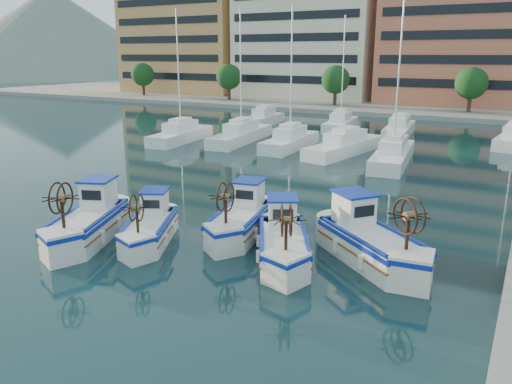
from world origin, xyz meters
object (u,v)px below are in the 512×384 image
fishing_boat_a (89,220)px  fishing_boat_e (369,240)px  fishing_boat_c (242,217)px  fishing_boat_d (283,240)px  fishing_boat_b (150,225)px

fishing_boat_a → fishing_boat_e: 11.83m
fishing_boat_c → fishing_boat_e: (5.80, -0.12, 0.08)m
fishing_boat_d → fishing_boat_e: size_ratio=0.93×
fishing_boat_c → fishing_boat_d: bearing=-40.8°
fishing_boat_a → fishing_boat_d: 8.56m
fishing_boat_c → fishing_boat_e: 5.81m
fishing_boat_c → fishing_boat_a: bearing=-157.7°
fishing_boat_a → fishing_boat_d: (8.28, 2.15, -0.07)m
fishing_boat_e → fishing_boat_b: bearing=144.7°
fishing_boat_b → fishing_boat_e: fishing_boat_e is taller
fishing_boat_b → fishing_boat_e: (8.77, 2.54, 0.15)m
fishing_boat_a → fishing_boat_d: bearing=-7.7°
fishing_boat_b → fishing_boat_d: 5.88m
fishing_boat_c → fishing_boat_d: 3.21m
fishing_boat_a → fishing_boat_e: size_ratio=1.02×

